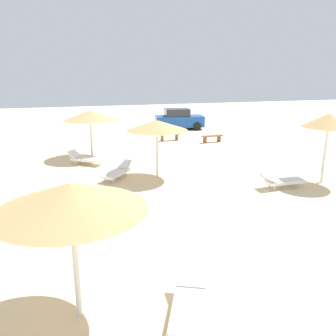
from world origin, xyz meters
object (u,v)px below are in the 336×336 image
object	(u,v)px
parasol_0	(70,197)
parked_car	(179,119)
lounger_0	(189,301)
lounger_3	(282,181)
parasol_2	(90,115)
parasol_3	(329,121)
lounger_2	(85,158)
parasol_5	(157,125)
lounger_5	(117,172)
bench_0	(169,136)
bench_1	(212,137)

from	to	relation	value
parasol_0	parked_car	size ratio (longest dim) A/B	0.69
lounger_0	lounger_3	size ratio (longest dim) A/B	1.04
parasol_2	parasol_3	bearing A→B (deg)	-38.54
lounger_2	parasol_5	bearing A→B (deg)	-46.01
parasol_3	lounger_0	xyz separation A→B (m)	(-8.55, -6.64, -2.44)
parasol_5	lounger_3	world-z (taller)	parasol_5
lounger_5	parasol_0	bearing A→B (deg)	-102.53
parasol_5	parasol_3	bearing A→B (deg)	-22.22
parasol_2	lounger_3	xyz separation A→B (m)	(7.34, -7.73, -2.09)
parasol_5	lounger_2	bearing A→B (deg)	133.99
parasol_2	lounger_0	xyz separation A→B (m)	(0.94, -14.20, -2.08)
parasol_0	lounger_2	xyz separation A→B (m)	(0.74, 12.09, -2.25)
lounger_3	parasol_3	bearing A→B (deg)	4.59
bench_0	parasol_2	bearing A→B (deg)	-148.50
parasol_5	parked_car	xyz separation A→B (m)	(5.09, 12.76, -1.60)
lounger_5	bench_1	size ratio (longest dim) A/B	1.23
parasol_2	bench_1	bearing A→B (deg)	14.02
parasol_0	lounger_0	size ratio (longest dim) A/B	1.45
parasol_0	lounger_5	xyz separation A→B (m)	(2.04, 9.16, -2.25)
parasol_3	bench_1	bearing A→B (deg)	97.15
lounger_2	bench_0	xyz separation A→B (m)	(6.10, 4.96, 0.03)
parasol_0	parked_car	bearing A→B (deg)	67.47
parasol_5	parked_car	world-z (taller)	parasol_5
parasol_3	lounger_5	xyz separation A→B (m)	(-8.67, 3.11, -2.44)
parasol_0	bench_0	size ratio (longest dim) A/B	1.90
lounger_5	parked_car	world-z (taller)	parked_car
parasol_5	bench_0	world-z (taller)	parasol_5
bench_0	parked_car	xyz separation A→B (m)	(2.13, 4.55, 0.48)
parasol_3	bench_1	xyz separation A→B (m)	(-1.21, 9.63, -2.41)
lounger_0	parasol_3	bearing A→B (deg)	37.81
parasol_2	lounger_2	bearing A→B (deg)	-107.50
parasol_0	parasol_2	distance (m)	13.66
lounger_2	bench_1	distance (m)	9.47
parasol_5	lounger_0	distance (m)	9.81
parasol_0	bench_0	distance (m)	18.50
parasol_0	bench_0	bearing A→B (deg)	68.16
bench_1	parasol_0	bearing A→B (deg)	-121.22
lounger_5	parked_car	bearing A→B (deg)	60.90
lounger_0	parasol_2	bearing A→B (deg)	93.77
parasol_3	parasol_5	world-z (taller)	parasol_3
bench_0	bench_1	size ratio (longest dim) A/B	0.99
parked_car	parasol_0	bearing A→B (deg)	-112.53
bench_0	parasol_0	bearing A→B (deg)	-111.84
parasol_3	lounger_5	bearing A→B (deg)	160.26
parasol_2	lounger_2	world-z (taller)	parasol_2
bench_0	parasol_5	bearing A→B (deg)	-109.83
parasol_2	parasol_5	bearing A→B (deg)	-60.87
lounger_2	bench_1	size ratio (longest dim) A/B	1.25
parasol_5	parked_car	bearing A→B (deg)	68.26
parked_car	parasol_3	bearing A→B (deg)	-83.60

